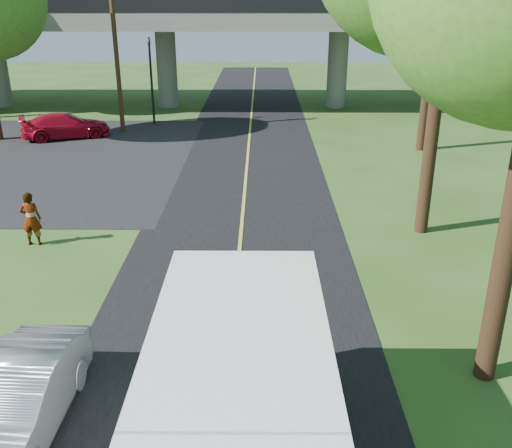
{
  "coord_description": "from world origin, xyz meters",
  "views": [
    {
      "loc": [
        0.69,
        -9.19,
        7.65
      ],
      "look_at": [
        0.54,
        5.66,
        1.6
      ],
      "focal_mm": 40.0,
      "sensor_mm": 36.0,
      "label": 1
    }
  ],
  "objects_px": {
    "traffic_signal": "(151,72)",
    "utility_pole": "(116,51)",
    "step_van": "(239,437)",
    "red_sedan": "(66,126)",
    "pedestrian": "(31,219)",
    "silver_sedan": "(17,401)"
  },
  "relations": [
    {
      "from": "utility_pole",
      "to": "step_van",
      "type": "bearing_deg",
      "value": -73.57
    },
    {
      "from": "traffic_signal",
      "to": "step_van",
      "type": "bearing_deg",
      "value": -77.48
    },
    {
      "from": "utility_pole",
      "to": "step_van",
      "type": "height_order",
      "value": "utility_pole"
    },
    {
      "from": "step_van",
      "to": "red_sedan",
      "type": "xyz_separation_m",
      "value": [
        -10.7,
        25.13,
        -0.98
      ]
    },
    {
      "from": "traffic_signal",
      "to": "step_van",
      "type": "xyz_separation_m",
      "value": [
        6.37,
        -28.71,
        -1.52
      ]
    },
    {
      "from": "traffic_signal",
      "to": "red_sedan",
      "type": "distance_m",
      "value": 6.15
    },
    {
      "from": "pedestrian",
      "to": "red_sedan",
      "type": "bearing_deg",
      "value": -79.99
    },
    {
      "from": "step_van",
      "to": "silver_sedan",
      "type": "xyz_separation_m",
      "value": [
        -4.15,
        1.91,
        -0.97
      ]
    },
    {
      "from": "traffic_signal",
      "to": "pedestrian",
      "type": "bearing_deg",
      "value": -92.27
    },
    {
      "from": "step_van",
      "to": "red_sedan",
      "type": "relative_size",
      "value": 1.54
    },
    {
      "from": "traffic_signal",
      "to": "utility_pole",
      "type": "height_order",
      "value": "utility_pole"
    },
    {
      "from": "traffic_signal",
      "to": "red_sedan",
      "type": "bearing_deg",
      "value": -140.4
    },
    {
      "from": "utility_pole",
      "to": "red_sedan",
      "type": "height_order",
      "value": "utility_pole"
    },
    {
      "from": "traffic_signal",
      "to": "step_van",
      "type": "relative_size",
      "value": 0.71
    },
    {
      "from": "traffic_signal",
      "to": "utility_pole",
      "type": "xyz_separation_m",
      "value": [
        -1.5,
        -2.0,
        1.4
      ]
    },
    {
      "from": "traffic_signal",
      "to": "step_van",
      "type": "distance_m",
      "value": 29.45
    },
    {
      "from": "pedestrian",
      "to": "traffic_signal",
      "type": "bearing_deg",
      "value": -96.07
    },
    {
      "from": "traffic_signal",
      "to": "pedestrian",
      "type": "relative_size",
      "value": 2.9
    },
    {
      "from": "traffic_signal",
      "to": "step_van",
      "type": "height_order",
      "value": "traffic_signal"
    },
    {
      "from": "traffic_signal",
      "to": "silver_sedan",
      "type": "bearing_deg",
      "value": -85.25
    },
    {
      "from": "utility_pole",
      "to": "red_sedan",
      "type": "bearing_deg",
      "value": -150.81
    },
    {
      "from": "silver_sedan",
      "to": "traffic_signal",
      "type": "bearing_deg",
      "value": 95.74
    }
  ]
}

